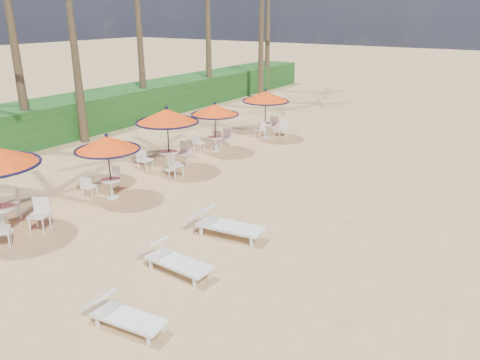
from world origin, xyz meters
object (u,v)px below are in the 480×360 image
object	(u,v)px
lounger_mid	(172,258)
station_3	(215,115)
station_2	(167,124)
lounger_near	(121,314)
station_4	(267,102)
station_1	(106,149)
lounger_far	(223,223)

from	to	relation	value
lounger_mid	station_3	bearing A→B (deg)	123.06
station_2	lounger_mid	xyz separation A→B (m)	(5.21, -5.77, -1.54)
station_3	lounger_near	size ratio (longest dim) A/B	1.21
station_2	lounger_mid	size ratio (longest dim) A/B	1.26
station_2	lounger_mid	world-z (taller)	station_2
lounger_near	lounger_mid	bearing A→B (deg)	98.10
station_3	station_4	world-z (taller)	station_4
station_1	lounger_mid	world-z (taller)	station_1
station_3	station_1	bearing A→B (deg)	-86.83
station_2	lounger_far	world-z (taller)	station_2
station_1	station_3	xyz separation A→B (m)	(-0.36, 6.48, -0.08)
station_1	lounger_far	bearing A→B (deg)	-2.98
lounger_near	lounger_mid	xyz separation A→B (m)	(-0.59, 2.20, 0.04)
station_2	station_1	bearing A→B (deg)	-85.34
station_1	lounger_near	xyz separation A→B (m)	(5.53, -4.69, -1.40)
station_1	station_3	distance (m)	6.49
station_4	lounger_near	world-z (taller)	station_4
station_2	lounger_far	xyz separation A→B (m)	(5.12, -3.54, -1.50)
station_3	lounger_far	world-z (taller)	station_3
station_4	station_3	bearing A→B (deg)	-101.40
station_3	lounger_far	bearing A→B (deg)	-52.27
lounger_near	lounger_far	world-z (taller)	lounger_far
station_1	station_2	size ratio (longest dim) A/B	0.87
station_2	lounger_far	distance (m)	6.40
station_1	lounger_near	size ratio (longest dim) A/B	1.21
station_2	lounger_far	bearing A→B (deg)	-34.63
station_2	station_4	world-z (taller)	station_2
station_3	lounger_mid	xyz separation A→B (m)	(5.30, -8.97, -1.29)
station_1	lounger_mid	bearing A→B (deg)	-26.69
station_3	lounger_near	world-z (taller)	station_3
lounger_mid	lounger_far	world-z (taller)	lounger_far
station_1	station_2	bearing A→B (deg)	94.66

